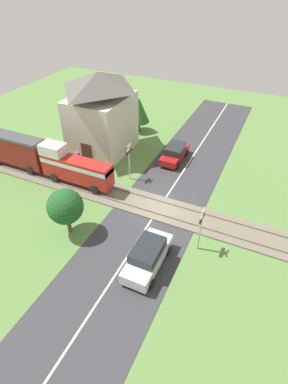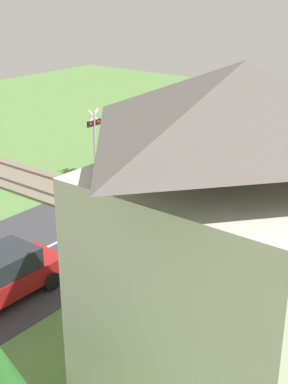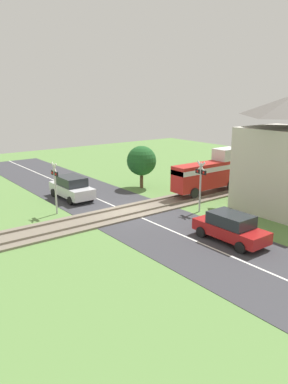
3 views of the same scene
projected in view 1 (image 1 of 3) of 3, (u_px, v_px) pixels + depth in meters
The scene contains 12 objects.
ground_plane at pixel (159, 209), 22.93m from camera, with size 60.00×60.00×0.00m, color #5B8442.
road_surface at pixel (159, 209), 22.92m from camera, with size 48.00×6.40×0.02m.
track_bed at pixel (159, 208), 22.89m from camera, with size 2.80×48.00×0.24m.
train at pixel (43, 157), 25.40m from camera, with size 1.58×12.73×3.18m.
car_near_crossing at pixel (148, 256), 18.11m from camera, with size 4.27×1.88×1.69m.
car_far_side at pixel (175, 153), 28.17m from camera, with size 4.09×1.79×1.54m.
crossing_signal_west_approach at pixel (201, 224), 18.42m from camera, with size 0.90×0.18×3.39m.
crossing_signal_east_approach at pixel (129, 157), 24.82m from camera, with size 0.90×0.18×3.39m.
station_building at pixel (101, 115), 27.92m from camera, with size 6.29×5.30×7.61m.
pedestrian_by_station at pixel (79, 160), 27.11m from camera, with size 0.41×0.41×1.67m.
tree_by_station at pixel (139, 110), 32.14m from camera, with size 2.20×2.20×3.78m.
tree_roadside_hedge at pixel (65, 207), 19.63m from camera, with size 2.42×2.42×3.47m.
Camera 1 is at (-16.31, -6.32, 14.92)m, focal length 28.00 mm.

